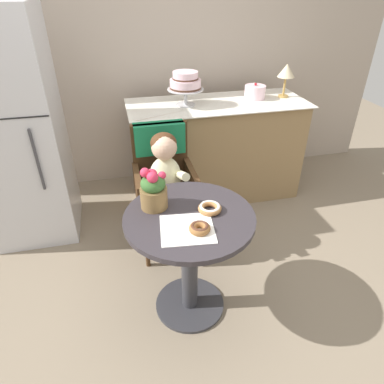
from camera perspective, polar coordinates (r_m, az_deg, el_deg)
ground_plane at (r=2.34m, az=-0.37°, el=-18.31°), size 8.00×8.00×0.00m
back_wall at (r=3.35m, az=-8.23°, el=24.05°), size 4.80×0.10×2.70m
cafe_table at (r=1.98m, az=-0.42°, el=-8.89°), size 0.72×0.72×0.72m
wicker_chair at (r=2.46m, az=-4.93°, el=3.81°), size 0.42×0.45×0.95m
seated_child at (r=2.31m, az=-4.37°, el=2.86°), size 0.27×0.32×0.73m
paper_napkin at (r=1.75m, az=-0.80°, el=-6.20°), size 0.30×0.29×0.00m
donut_front at (r=1.87m, az=2.98°, el=-2.67°), size 0.13×0.13×0.04m
donut_mid at (r=1.72m, az=1.30°, el=-6.02°), size 0.11×0.11×0.04m
flower_vase at (r=1.86m, az=-6.49°, el=0.35°), size 0.15×0.15×0.25m
display_counter at (r=3.19m, az=4.04°, el=7.02°), size 1.56×0.62×0.90m
tiered_cake_stand at (r=2.91m, az=-1.11°, el=17.79°), size 0.30×0.30×0.27m
round_layer_cake at (r=3.18m, az=10.49°, el=16.14°), size 0.18×0.18×0.14m
table_lamp at (r=3.24m, az=15.53°, el=18.78°), size 0.15×0.15×0.28m
refrigerator at (r=2.82m, az=-27.52°, el=8.68°), size 0.64×0.63×1.70m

